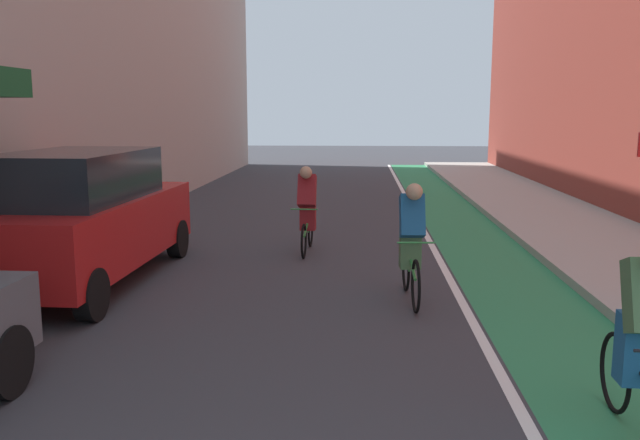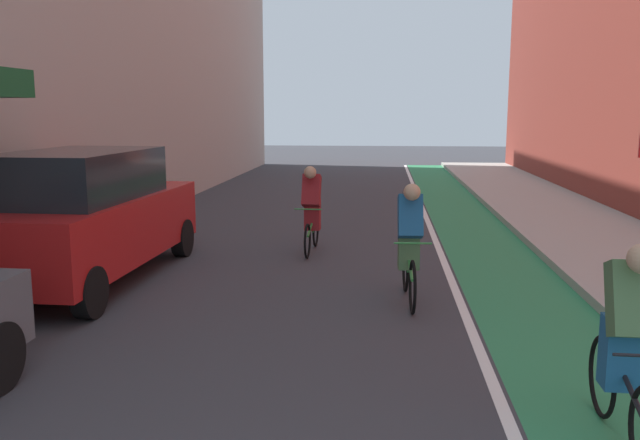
{
  "view_description": "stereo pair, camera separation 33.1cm",
  "coord_description": "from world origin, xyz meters",
  "views": [
    {
      "loc": [
        1.01,
        -1.17,
        2.54
      ],
      "look_at": [
        0.44,
        8.32,
        0.98
      ],
      "focal_mm": 37.14,
      "sensor_mm": 36.0,
      "label": 1
    },
    {
      "loc": [
        1.34,
        -1.14,
        2.54
      ],
      "look_at": [
        0.44,
        8.32,
        0.98
      ],
      "focal_mm": 37.14,
      "sensor_mm": 36.0,
      "label": 2
    }
  ],
  "objects": [
    {
      "name": "bike_lane_paint",
      "position": [
        3.31,
        14.39,
        0.0
      ],
      "size": [
        1.6,
        32.77,
        0.0
      ],
      "primitive_type": "cube",
      "color": "#2D8451",
      "rests_on": "ground"
    },
    {
      "name": "cyclist_trailing",
      "position": [
        0.07,
        10.63,
        0.8
      ],
      "size": [
        0.48,
        1.67,
        1.59
      ],
      "color": "black",
      "rests_on": "ground"
    },
    {
      "name": "ground_plane",
      "position": [
        0.0,
        12.39,
        0.0
      ],
      "size": [
        72.1,
        72.1,
        0.0
      ],
      "primitive_type": "plane",
      "color": "#38383D"
    },
    {
      "name": "parked_suv_red",
      "position": [
        -3.06,
        8.22,
        1.02
      ],
      "size": [
        2.0,
        4.73,
        1.98
      ],
      "color": "red",
      "rests_on": "ground"
    },
    {
      "name": "cyclist_mid",
      "position": [
        1.71,
        7.58,
        0.81
      ],
      "size": [
        0.48,
        1.74,
        1.63
      ],
      "color": "black",
      "rests_on": "ground"
    },
    {
      "name": "lane_divider_stripe",
      "position": [
        2.41,
        14.39,
        0.0
      ],
      "size": [
        0.12,
        32.77,
        0.0
      ],
      "primitive_type": "cube",
      "color": "white",
      "rests_on": "ground"
    },
    {
      "name": "sidewalk_right",
      "position": [
        5.61,
        14.39,
        0.07
      ],
      "size": [
        2.99,
        32.77,
        0.14
      ],
      "primitive_type": "cube",
      "color": "#A8A59E",
      "rests_on": "ground"
    }
  ]
}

